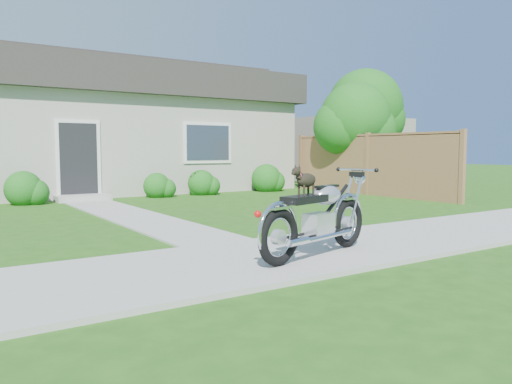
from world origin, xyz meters
TOP-DOWN VIEW (x-y plane):
  - ground at (0.00, 0.00)m, footprint 80.00×80.00m
  - sidewalk at (0.00, 0.00)m, footprint 24.00×2.20m
  - walkway at (-1.50, 5.00)m, footprint 1.20×8.00m
  - house at (-0.00, 11.99)m, footprint 12.60×7.03m
  - fence at (6.30, 5.75)m, footprint 0.12×6.62m
  - tree_near at (7.02, 6.85)m, footprint 2.43×2.34m
  - tree_far at (9.93, 9.24)m, footprint 3.00×3.00m
  - shrub_row at (-0.36, 8.50)m, footprint 11.03×0.98m
  - potted_plant_right at (1.82, 8.55)m, footprint 0.60×0.60m
  - motorcycle_with_dog at (-0.90, -0.36)m, footprint 2.18×0.87m

SIDE VIEW (x-z plane):
  - ground at x=0.00m, z-range 0.00..0.00m
  - walkway at x=-1.50m, z-range 0.00..0.03m
  - sidewalk at x=0.00m, z-range 0.00..0.04m
  - potted_plant_right at x=1.82m, z-range 0.00..0.76m
  - shrub_row at x=-0.36m, z-range -0.11..0.88m
  - motorcycle_with_dog at x=-0.90m, z-range -0.02..1.11m
  - fence at x=6.30m, z-range -0.01..1.89m
  - house at x=0.00m, z-range -0.09..4.41m
  - tree_near at x=7.02m, z-range 0.50..4.10m
  - tree_far at x=9.93m, z-range 0.65..5.25m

